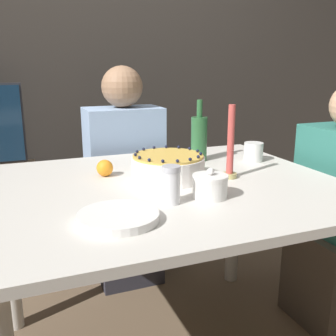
{
  "coord_description": "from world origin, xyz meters",
  "views": [
    {
      "loc": [
        -0.5,
        -1.28,
        1.2
      ],
      "look_at": [
        0.03,
        0.06,
        0.82
      ],
      "focal_mm": 42.0,
      "sensor_mm": 36.0,
      "label": 1
    }
  ],
  "objects_px": {
    "sugar_bowl": "(210,186)",
    "bottle": "(199,138)",
    "cake": "(168,167)",
    "candle": "(230,149)",
    "person_man_blue_shirt": "(125,191)",
    "sugar_shaker": "(171,185)"
  },
  "relations": [
    {
      "from": "sugar_shaker",
      "to": "person_man_blue_shirt",
      "type": "height_order",
      "value": "person_man_blue_shirt"
    },
    {
      "from": "sugar_bowl",
      "to": "person_man_blue_shirt",
      "type": "distance_m",
      "value": 0.97
    },
    {
      "from": "sugar_bowl",
      "to": "person_man_blue_shirt",
      "type": "bearing_deg",
      "value": 92.42
    },
    {
      "from": "candle",
      "to": "bottle",
      "type": "distance_m",
      "value": 0.3
    },
    {
      "from": "cake",
      "to": "sugar_shaker",
      "type": "xyz_separation_m",
      "value": [
        -0.09,
        -0.26,
        0.02
      ]
    },
    {
      "from": "cake",
      "to": "bottle",
      "type": "height_order",
      "value": "bottle"
    },
    {
      "from": "cake",
      "to": "bottle",
      "type": "relative_size",
      "value": 1.02
    },
    {
      "from": "bottle",
      "to": "person_man_blue_shirt",
      "type": "bearing_deg",
      "value": 117.07
    },
    {
      "from": "bottle",
      "to": "person_man_blue_shirt",
      "type": "height_order",
      "value": "person_man_blue_shirt"
    },
    {
      "from": "candle",
      "to": "sugar_bowl",
      "type": "bearing_deg",
      "value": -134.82
    },
    {
      "from": "cake",
      "to": "sugar_shaker",
      "type": "height_order",
      "value": "sugar_shaker"
    },
    {
      "from": "sugar_shaker",
      "to": "person_man_blue_shirt",
      "type": "distance_m",
      "value": 0.99
    },
    {
      "from": "sugar_bowl",
      "to": "cake",
      "type": "bearing_deg",
      "value": 101.26
    },
    {
      "from": "bottle",
      "to": "person_man_blue_shirt",
      "type": "xyz_separation_m",
      "value": [
        -0.23,
        0.45,
        -0.36
      ]
    },
    {
      "from": "candle",
      "to": "person_man_blue_shirt",
      "type": "xyz_separation_m",
      "value": [
        -0.22,
        0.75,
        -0.37
      ]
    },
    {
      "from": "cake",
      "to": "sugar_shaker",
      "type": "bearing_deg",
      "value": -109.52
    },
    {
      "from": "cake",
      "to": "sugar_bowl",
      "type": "bearing_deg",
      "value": -78.74
    },
    {
      "from": "cake",
      "to": "bottle",
      "type": "bearing_deg",
      "value": 43.46
    },
    {
      "from": "sugar_bowl",
      "to": "bottle",
      "type": "bearing_deg",
      "value": 68.26
    },
    {
      "from": "sugar_bowl",
      "to": "candle",
      "type": "height_order",
      "value": "candle"
    },
    {
      "from": "sugar_shaker",
      "to": "bottle",
      "type": "relative_size",
      "value": 0.45
    },
    {
      "from": "sugar_bowl",
      "to": "bottle",
      "type": "height_order",
      "value": "bottle"
    }
  ]
}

